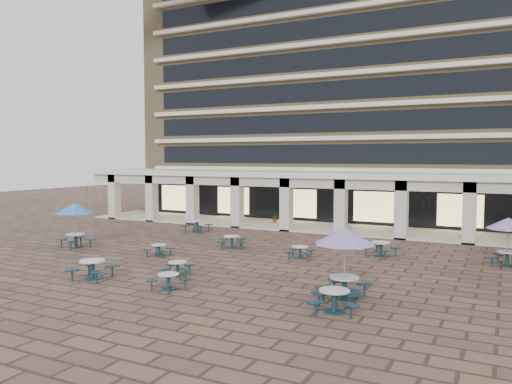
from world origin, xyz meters
TOP-DOWN VIEW (x-y plane):
  - ground at (0.00, 0.00)m, footprint 120.00×120.00m
  - apartment_building at (0.00, 25.47)m, footprint 40.00×15.50m
  - retail_arcade at (0.00, 14.80)m, footprint 42.00×6.60m
  - picnic_table_1 at (-4.08, -5.27)m, footprint 2.16×2.16m
  - picnic_table_2 at (0.11, -5.19)m, footprint 1.62×1.62m
  - picnic_table_4 at (-10.87, 0.15)m, footprint 2.36×2.36m
  - picnic_table_5 at (-1.04, -2.95)m, footprint 1.77×1.77m
  - picnic_table_6 at (7.07, -3.16)m, footprint 2.41×2.41m
  - picnic_table_7 at (7.26, -5.03)m, footprint 2.13×2.13m
  - picnic_table_8 at (-4.72, 0.40)m, footprint 1.57×1.57m
  - picnic_table_9 at (-2.26, 4.35)m, footprint 2.06×2.06m
  - picnic_table_10 at (2.64, 3.28)m, footprint 1.70×1.70m
  - picnic_table_11 at (12.76, 6.18)m, footprint 2.14×2.14m
  - picnic_table_12 at (-7.80, 8.91)m, footprint 2.00×2.00m
  - picnic_table_13 at (6.45, 5.88)m, footprint 2.15×2.15m
  - planter_left at (-3.27, 12.90)m, footprint 1.50×0.71m
  - planter_right at (1.94, 12.90)m, footprint 1.50×0.65m

SIDE VIEW (x-z plane):
  - ground at x=0.00m, z-range 0.00..0.00m
  - picnic_table_8 at x=-4.72m, z-range 0.06..0.71m
  - picnic_table_5 at x=-1.04m, z-range 0.06..0.71m
  - picnic_table_2 at x=0.11m, z-range 0.07..0.74m
  - picnic_table_10 at x=2.64m, z-range 0.07..0.74m
  - picnic_table_9 at x=-2.26m, z-range 0.07..0.82m
  - planter_left at x=-3.27m, z-range -0.14..1.07m
  - picnic_table_13 at x=6.45m, z-range 0.08..0.89m
  - picnic_table_7 at x=7.26m, z-range 0.08..0.90m
  - picnic_table_12 at x=-7.80m, z-range 0.08..0.94m
  - picnic_table_1 at x=-4.08m, z-range 0.08..0.94m
  - planter_right at x=1.94m, z-range -0.11..1.18m
  - picnic_table_11 at x=12.76m, z-range 0.86..3.33m
  - picnic_table_4 at x=-10.87m, z-range 0.95..3.67m
  - picnic_table_6 at x=7.07m, z-range 0.97..3.75m
  - retail_arcade at x=0.00m, z-range 0.80..5.20m
  - apartment_building at x=0.00m, z-range 0.00..25.20m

